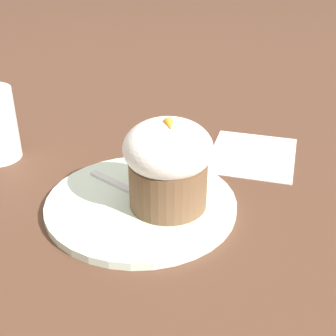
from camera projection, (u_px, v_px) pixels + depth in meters
The scene contains 5 objects.
ground_plane at pixel (141, 207), 0.59m from camera, with size 4.00×4.00×0.00m, color #513323.
dessert_plate at pixel (141, 204), 0.59m from camera, with size 0.24×0.24×0.01m.
carrot_cake at pixel (168, 163), 0.55m from camera, with size 0.11×0.11×0.12m.
spoon at pixel (143, 195), 0.59m from camera, with size 0.11×0.10×0.01m.
paper_napkin at pixel (252, 155), 0.71m from camera, with size 0.19×0.18×0.00m.
Camera 1 is at (0.49, -0.04, 0.33)m, focal length 50.00 mm.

